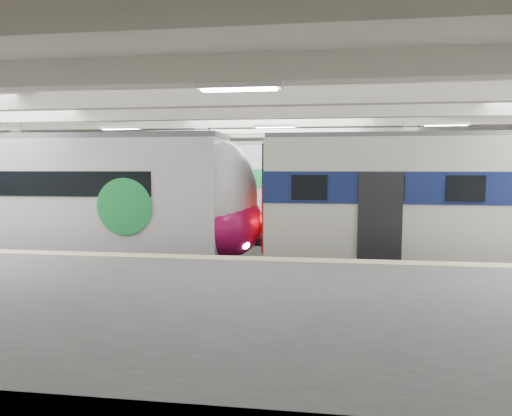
# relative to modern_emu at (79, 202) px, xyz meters

# --- Properties ---
(station_hall) EXTENTS (36.00, 24.00, 5.75)m
(station_hall) POSITION_rel_modern_emu_xyz_m (6.71, -1.74, 1.01)
(station_hall) COLOR black
(station_hall) RESTS_ON ground
(modern_emu) EXTENTS (14.17, 2.93, 4.55)m
(modern_emu) POSITION_rel_modern_emu_xyz_m (0.00, 0.00, 0.00)
(modern_emu) COLOR silver
(modern_emu) RESTS_ON ground
(older_rer) EXTENTS (13.59, 3.00, 4.48)m
(older_rer) POSITION_rel_modern_emu_xyz_m (13.34, 0.00, 0.11)
(older_rer) COLOR beige
(older_rer) RESTS_ON ground
(far_train) EXTENTS (14.45, 3.64, 4.56)m
(far_train) POSITION_rel_modern_emu_xyz_m (0.27, 5.50, 0.12)
(far_train) COLOR silver
(far_train) RESTS_ON ground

